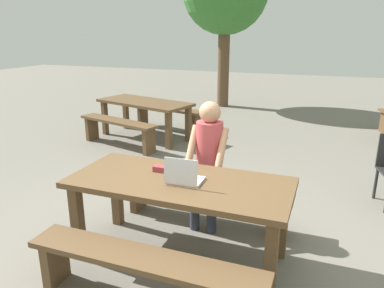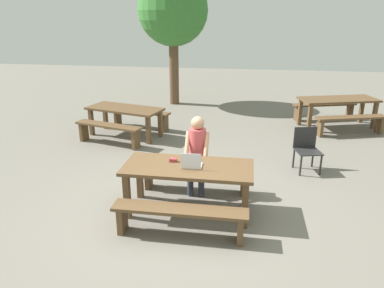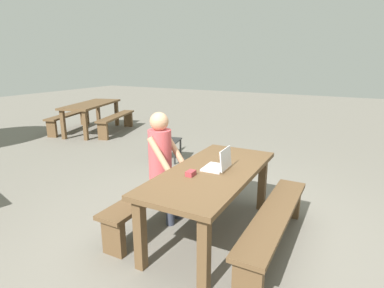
# 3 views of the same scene
# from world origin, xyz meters

# --- Properties ---
(ground_plane) EXTENTS (30.00, 30.00, 0.00)m
(ground_plane) POSITION_xyz_m (0.00, 0.00, 0.00)
(ground_plane) COLOR slate
(picnic_table_front) EXTENTS (1.89, 0.84, 0.75)m
(picnic_table_front) POSITION_xyz_m (0.00, 0.00, 0.64)
(picnic_table_front) COLOR brown
(picnic_table_front) RESTS_ON ground
(bench_near) EXTENTS (1.81, 0.30, 0.43)m
(bench_near) POSITION_xyz_m (0.00, -0.68, 0.33)
(bench_near) COLOR brown
(bench_near) RESTS_ON ground
(bench_far) EXTENTS (1.81, 0.30, 0.43)m
(bench_far) POSITION_xyz_m (0.00, 0.68, 0.33)
(bench_far) COLOR brown
(bench_far) RESTS_ON ground
(laptop) EXTENTS (0.29, 0.25, 0.24)m
(laptop) POSITION_xyz_m (0.06, -0.05, 0.80)
(laptop) COLOR silver
(laptop) RESTS_ON picnic_table_front
(small_pouch) EXTENTS (0.11, 0.07, 0.05)m
(small_pouch) POSITION_xyz_m (-0.25, 0.12, 0.77)
(small_pouch) COLOR #993338
(small_pouch) RESTS_ON picnic_table_front
(person_seated) EXTENTS (0.38, 0.39, 1.30)m
(person_seated) POSITION_xyz_m (0.04, 0.65, 0.75)
(person_seated) COLOR #333847
(person_seated) RESTS_ON ground
(plastic_chair) EXTENTS (0.53, 0.53, 0.82)m
(plastic_chair) POSITION_xyz_m (1.96, 1.89, 0.44)
(plastic_chair) COLOR #262626
(plastic_chair) RESTS_ON ground
(picnic_table_rear) EXTENTS (2.11, 1.32, 0.76)m
(picnic_table_rear) POSITION_xyz_m (3.13, 4.91, 0.64)
(picnic_table_rear) COLOR brown
(picnic_table_rear) RESTS_ON ground
(bench_rear_south) EXTENTS (1.78, 0.81, 0.46)m
(bench_rear_south) POSITION_xyz_m (3.32, 4.26, 0.35)
(bench_rear_south) COLOR brown
(bench_rear_south) RESTS_ON ground
(bench_rear_north) EXTENTS (1.78, 0.81, 0.46)m
(bench_rear_north) POSITION_xyz_m (2.93, 5.56, 0.35)
(bench_rear_north) COLOR brown
(bench_rear_north) RESTS_ON ground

